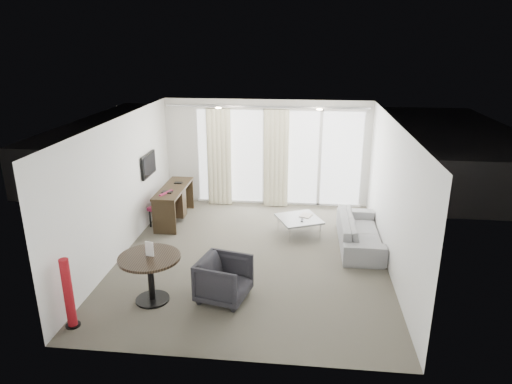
# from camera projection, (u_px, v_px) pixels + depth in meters

# --- Properties ---
(floor) EXTENTS (5.00, 6.00, 0.00)m
(floor) POSITION_uv_depth(u_px,v_px,m) (253.00, 256.00, 8.77)
(floor) COLOR #504B40
(floor) RESTS_ON ground
(ceiling) EXTENTS (5.00, 6.00, 0.00)m
(ceiling) POSITION_uv_depth(u_px,v_px,m) (252.00, 122.00, 7.93)
(ceiling) COLOR white
(ceiling) RESTS_ON ground
(wall_left) EXTENTS (0.00, 6.00, 2.60)m
(wall_left) POSITION_uv_depth(u_px,v_px,m) (121.00, 188.00, 8.61)
(wall_left) COLOR silver
(wall_left) RESTS_ON ground
(wall_right) EXTENTS (0.00, 6.00, 2.60)m
(wall_right) POSITION_uv_depth(u_px,v_px,m) (392.00, 197.00, 8.10)
(wall_right) COLOR silver
(wall_right) RESTS_ON ground
(wall_front) EXTENTS (5.00, 0.00, 2.60)m
(wall_front) POSITION_uv_depth(u_px,v_px,m) (224.00, 272.00, 5.53)
(wall_front) COLOR silver
(wall_front) RESTS_ON ground
(window_panel) EXTENTS (4.00, 0.02, 2.38)m
(window_panel) POSITION_uv_depth(u_px,v_px,m) (279.00, 157.00, 11.16)
(window_panel) COLOR white
(window_panel) RESTS_ON ground
(window_frame) EXTENTS (4.10, 0.06, 2.44)m
(window_frame) POSITION_uv_depth(u_px,v_px,m) (279.00, 158.00, 11.15)
(window_frame) COLOR white
(window_frame) RESTS_ON ground
(curtain_left) EXTENTS (0.60, 0.20, 2.38)m
(curtain_left) POSITION_uv_depth(u_px,v_px,m) (219.00, 157.00, 11.15)
(curtain_left) COLOR beige
(curtain_left) RESTS_ON ground
(curtain_right) EXTENTS (0.60, 0.20, 2.38)m
(curtain_right) POSITION_uv_depth(u_px,v_px,m) (276.00, 159.00, 11.01)
(curtain_right) COLOR beige
(curtain_right) RESTS_ON ground
(curtain_track) EXTENTS (4.80, 0.04, 0.04)m
(curtain_track) POSITION_uv_depth(u_px,v_px,m) (266.00, 107.00, 10.63)
(curtain_track) COLOR #B2B2B7
(curtain_track) RESTS_ON ceiling
(downlight_a) EXTENTS (0.12, 0.12, 0.02)m
(downlight_a) POSITION_uv_depth(u_px,v_px,m) (218.00, 108.00, 9.53)
(downlight_a) COLOR #FFE0B2
(downlight_a) RESTS_ON ceiling
(downlight_b) EXTENTS (0.12, 0.12, 0.02)m
(downlight_b) POSITION_uv_depth(u_px,v_px,m) (320.00, 109.00, 9.32)
(downlight_b) COLOR #FFE0B2
(downlight_b) RESTS_ON ceiling
(desk) EXTENTS (0.52, 1.68, 0.79)m
(desk) POSITION_uv_depth(u_px,v_px,m) (174.00, 204.00, 10.36)
(desk) COLOR black
(desk) RESTS_ON floor
(tv) EXTENTS (0.05, 0.80, 0.50)m
(tv) POSITION_uv_depth(u_px,v_px,m) (149.00, 165.00, 9.95)
(tv) COLOR black
(tv) RESTS_ON wall_left
(desk_chair) EXTENTS (0.57, 0.56, 0.82)m
(desk_chair) POSITION_uv_depth(u_px,v_px,m) (160.00, 208.00, 10.05)
(desk_chair) COLOR maroon
(desk_chair) RESTS_ON floor
(round_table) EXTENTS (1.26, 1.26, 0.77)m
(round_table) POSITION_uv_depth(u_px,v_px,m) (151.00, 279.00, 7.18)
(round_table) COLOR black
(round_table) RESTS_ON floor
(menu_card) EXTENTS (0.13, 0.05, 0.24)m
(menu_card) POSITION_uv_depth(u_px,v_px,m) (150.00, 259.00, 7.09)
(menu_card) COLOR white
(menu_card) RESTS_ON round_table
(red_lamp) EXTENTS (0.25, 0.25, 1.08)m
(red_lamp) POSITION_uv_depth(u_px,v_px,m) (68.00, 293.00, 6.48)
(red_lamp) COLOR maroon
(red_lamp) RESTS_ON floor
(tub_armchair) EXTENTS (0.93, 0.91, 0.70)m
(tub_armchair) POSITION_uv_depth(u_px,v_px,m) (224.00, 279.00, 7.23)
(tub_armchair) COLOR black
(tub_armchair) RESTS_ON floor
(coffee_table) EXTENTS (1.09, 1.09, 0.37)m
(coffee_table) POSITION_uv_depth(u_px,v_px,m) (299.00, 226.00, 9.69)
(coffee_table) COLOR gray
(coffee_table) RESTS_ON floor
(remote) EXTENTS (0.05, 0.15, 0.02)m
(remote) POSITION_uv_depth(u_px,v_px,m) (302.00, 221.00, 9.49)
(remote) COLOR black
(remote) RESTS_ON coffee_table
(magazine) EXTENTS (0.32, 0.36, 0.02)m
(magazine) POSITION_uv_depth(u_px,v_px,m) (306.00, 216.00, 9.75)
(magazine) COLOR gray
(magazine) RESTS_ON coffee_table
(sofa) EXTENTS (0.80, 2.03, 0.59)m
(sofa) POSITION_uv_depth(u_px,v_px,m) (360.00, 232.00, 9.14)
(sofa) COLOR gray
(sofa) RESTS_ON floor
(terrace_slab) EXTENTS (5.60, 3.00, 0.12)m
(terrace_slab) POSITION_uv_depth(u_px,v_px,m) (281.00, 187.00, 12.99)
(terrace_slab) COLOR #4D4D50
(terrace_slab) RESTS_ON ground
(rattan_chair_a) EXTENTS (0.67, 0.67, 0.90)m
(rattan_chair_a) POSITION_uv_depth(u_px,v_px,m) (309.00, 177.00, 12.15)
(rattan_chair_a) COLOR brown
(rattan_chair_a) RESTS_ON terrace_slab
(rattan_chair_b) EXTENTS (0.71, 0.71, 0.82)m
(rattan_chair_b) POSITION_uv_depth(u_px,v_px,m) (335.00, 175.00, 12.48)
(rattan_chair_b) COLOR brown
(rattan_chair_b) RESTS_ON terrace_slab
(rattan_table) EXTENTS (0.65, 0.65, 0.50)m
(rattan_table) POSITION_uv_depth(u_px,v_px,m) (331.00, 187.00, 12.01)
(rattan_table) COLOR brown
(rattan_table) RESTS_ON terrace_slab
(balustrade) EXTENTS (5.50, 0.06, 1.05)m
(balustrade) POSITION_uv_depth(u_px,v_px,m) (284.00, 155.00, 14.18)
(balustrade) COLOR #B2B2B7
(balustrade) RESTS_ON terrace_slab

